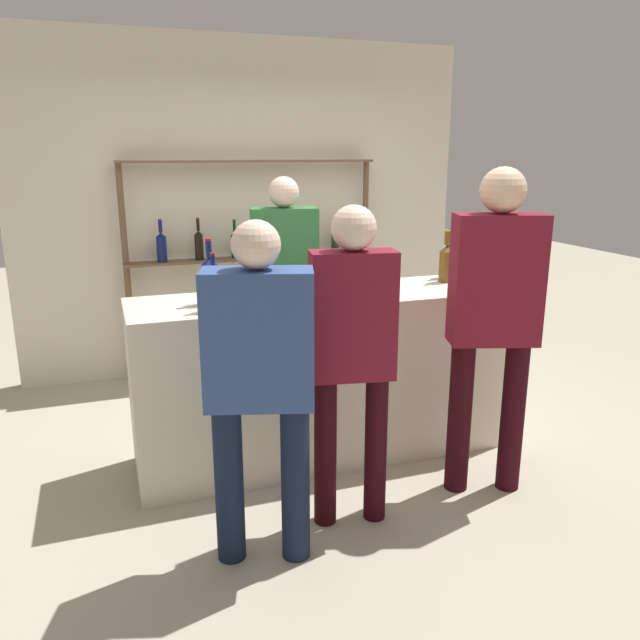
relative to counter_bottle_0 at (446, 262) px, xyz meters
The scene contains 13 objects.
ground_plane 1.49m from the counter_bottle_0, behind, with size 16.00×16.00×0.00m, color #B2A893.
bar_counter 1.13m from the counter_bottle_0, behind, with size 2.27×0.63×1.05m, color beige.
back_wall 2.05m from the counter_bottle_0, 116.55° to the left, with size 3.87×0.12×2.80m, color beige.
back_shelf 1.89m from the counter_bottle_0, 119.42° to the left, with size 2.14×0.18×1.81m.
counter_bottle_0 is the anchor object (origin of this frame).
counter_bottle_1 0.15m from the counter_bottle_0, 54.61° to the left, with size 0.08×0.08×0.34m.
counter_bottle_2 1.60m from the counter_bottle_0, behind, with size 0.07×0.07×0.32m.
counter_bottle_3 1.57m from the counter_bottle_0, behind, with size 0.09×0.09×0.37m.
wine_glass 1.40m from the counter_bottle_0, behind, with size 0.08×0.08×0.16m.
server_behind_counter 1.23m from the counter_bottle_0, 134.36° to the left, with size 0.52×0.30×1.71m.
customer_right 0.83m from the counter_bottle_0, 102.07° to the right, with size 0.51×0.34×1.81m.
customer_center 1.34m from the counter_bottle_0, 139.96° to the right, with size 0.44×0.26×1.65m.
customer_left 1.84m from the counter_bottle_0, 146.54° to the right, with size 0.52×0.34×1.61m.
Camera 1 is at (-1.22, -3.46, 1.88)m, focal length 35.00 mm.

